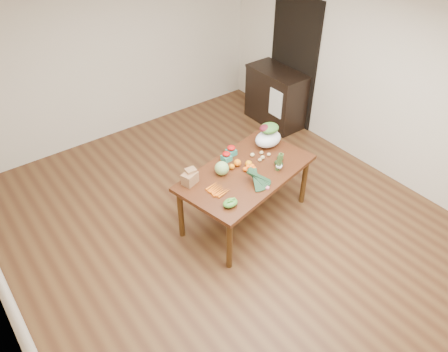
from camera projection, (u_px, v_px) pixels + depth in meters
floor at (232, 230)px, 5.48m from camera, size 6.00×6.00×0.00m
ceiling at (236, 11)px, 3.83m from camera, size 5.00×6.00×0.02m
room_walls at (234, 140)px, 4.65m from camera, size 5.02×6.02×2.70m
dining_table at (245, 195)px, 5.44m from camera, size 1.82×1.25×0.75m
doorway_dark at (293, 62)px, 7.03m from camera, size 0.02×1.00×2.10m
cabinet at (276, 97)px, 7.31m from camera, size 0.52×1.02×0.94m
dish_towel at (276, 103)px, 6.96m from camera, size 0.02×0.28×0.45m
paper_bag at (190, 177)px, 4.98m from camera, size 0.27×0.24×0.17m
cabbage at (222, 168)px, 5.12m from camera, size 0.17×0.17×0.17m
strawberry_basket_a at (226, 157)px, 5.36m from camera, size 0.13×0.13×0.10m
strawberry_basket_b at (231, 151)px, 5.45m from camera, size 0.13×0.13×0.10m
orange_a at (232, 167)px, 5.22m from camera, size 0.07×0.07×0.07m
orange_b at (237, 163)px, 5.27m from camera, size 0.09×0.09×0.09m
orange_c at (249, 164)px, 5.26m from camera, size 0.08×0.08×0.08m
mandarin_cluster at (251, 168)px, 5.18m from camera, size 0.21×0.21×0.09m
carrots at (217, 190)px, 4.91m from camera, size 0.27×0.28×0.03m
snap_pea_bag at (230, 203)px, 4.70m from camera, size 0.18×0.13×0.08m
kale_bunch at (261, 179)px, 4.96m from camera, size 0.40×0.46×0.16m
asparagus_bundle at (279, 162)px, 5.15m from camera, size 0.10×0.13×0.26m
potato_a at (260, 160)px, 5.36m from camera, size 0.05×0.04×0.04m
potato_b at (263, 157)px, 5.39m from camera, size 0.06×0.05×0.05m
potato_c at (261, 153)px, 5.48m from camera, size 0.05×0.05×0.04m
potato_d at (252, 155)px, 5.44m from camera, size 0.06×0.05×0.05m
potato_e at (269, 154)px, 5.45m from camera, size 0.05×0.05×0.04m
avocado_a at (279, 163)px, 5.27m from camera, size 0.11×0.13×0.08m
avocado_b at (280, 158)px, 5.37m from camera, size 0.08×0.10×0.06m
salad_bag at (268, 136)px, 5.56m from camera, size 0.41×0.34×0.28m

